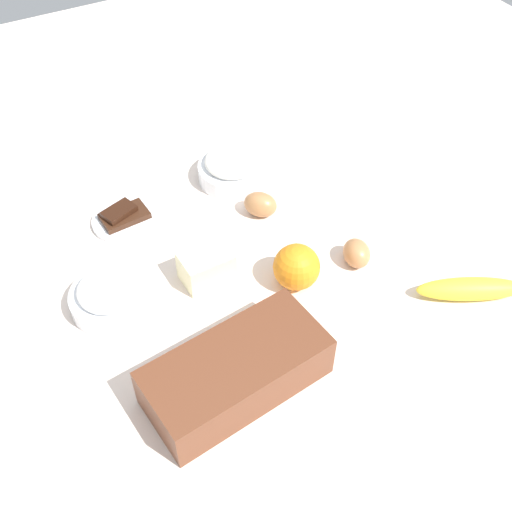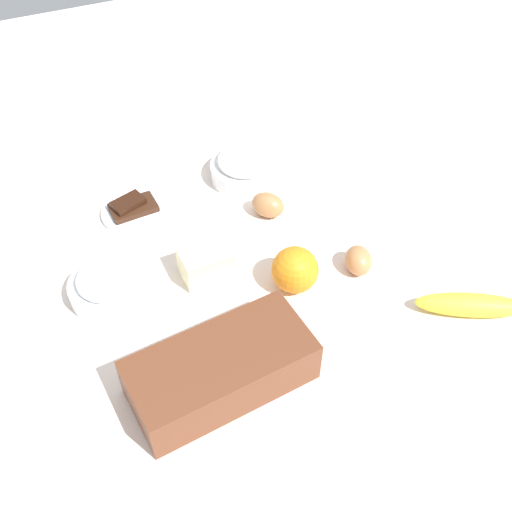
{
  "view_description": "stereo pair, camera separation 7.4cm",
  "coord_description": "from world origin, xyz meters",
  "px_view_note": "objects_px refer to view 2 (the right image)",
  "views": [
    {
      "loc": [
        0.37,
        0.67,
        0.84
      ],
      "look_at": [
        0.0,
        0.0,
        0.04
      ],
      "focal_mm": 43.68,
      "sensor_mm": 36.0,
      "label": 1
    },
    {
      "loc": [
        0.3,
        0.7,
        0.84
      ],
      "look_at": [
        0.0,
        0.0,
        0.04
      ],
      "focal_mm": 43.68,
      "sensor_mm": 36.0,
      "label": 2
    }
  ],
  "objects_px": {
    "egg_beside_bowl": "(268,205)",
    "chocolate_plate": "(133,210)",
    "orange_fruit": "(295,270)",
    "egg_near_butter": "(358,260)",
    "banana": "(471,305)",
    "sugar_bowl": "(109,284)",
    "butter_block": "(206,263)",
    "loaf_pan": "(221,369)",
    "flour_bowl": "(245,166)"
  },
  "relations": [
    {
      "from": "egg_beside_bowl",
      "to": "chocolate_plate",
      "type": "relative_size",
      "value": 0.51
    },
    {
      "from": "butter_block",
      "to": "chocolate_plate",
      "type": "bearing_deg",
      "value": -69.82
    },
    {
      "from": "banana",
      "to": "egg_near_butter",
      "type": "bearing_deg",
      "value": -52.51
    },
    {
      "from": "orange_fruit",
      "to": "egg_near_butter",
      "type": "relative_size",
      "value": 1.36
    },
    {
      "from": "sugar_bowl",
      "to": "butter_block",
      "type": "distance_m",
      "value": 0.17
    },
    {
      "from": "banana",
      "to": "egg_beside_bowl",
      "type": "relative_size",
      "value": 2.85
    },
    {
      "from": "loaf_pan",
      "to": "egg_near_butter",
      "type": "relative_size",
      "value": 4.75
    },
    {
      "from": "sugar_bowl",
      "to": "egg_near_butter",
      "type": "height_order",
      "value": "sugar_bowl"
    },
    {
      "from": "flour_bowl",
      "to": "sugar_bowl",
      "type": "height_order",
      "value": "flour_bowl"
    },
    {
      "from": "loaf_pan",
      "to": "sugar_bowl",
      "type": "xyz_separation_m",
      "value": [
        0.11,
        -0.25,
        -0.01
      ]
    },
    {
      "from": "loaf_pan",
      "to": "sugar_bowl",
      "type": "bearing_deg",
      "value": -71.65
    },
    {
      "from": "egg_beside_bowl",
      "to": "chocolate_plate",
      "type": "height_order",
      "value": "egg_beside_bowl"
    },
    {
      "from": "flour_bowl",
      "to": "butter_block",
      "type": "distance_m",
      "value": 0.28
    },
    {
      "from": "orange_fruit",
      "to": "butter_block",
      "type": "xyz_separation_m",
      "value": [
        0.13,
        -0.09,
        -0.01
      ]
    },
    {
      "from": "egg_beside_bowl",
      "to": "sugar_bowl",
      "type": "bearing_deg",
      "value": 13.41
    },
    {
      "from": "orange_fruit",
      "to": "egg_beside_bowl",
      "type": "relative_size",
      "value": 1.25
    },
    {
      "from": "sugar_bowl",
      "to": "butter_block",
      "type": "relative_size",
      "value": 1.58
    },
    {
      "from": "loaf_pan",
      "to": "chocolate_plate",
      "type": "distance_m",
      "value": 0.44
    },
    {
      "from": "sugar_bowl",
      "to": "chocolate_plate",
      "type": "height_order",
      "value": "sugar_bowl"
    },
    {
      "from": "banana",
      "to": "egg_near_butter",
      "type": "distance_m",
      "value": 0.21
    },
    {
      "from": "egg_near_butter",
      "to": "sugar_bowl",
      "type": "bearing_deg",
      "value": -15.68
    },
    {
      "from": "egg_beside_bowl",
      "to": "chocolate_plate",
      "type": "distance_m",
      "value": 0.27
    },
    {
      "from": "butter_block",
      "to": "egg_near_butter",
      "type": "xyz_separation_m",
      "value": [
        -0.26,
        0.1,
        -0.01
      ]
    },
    {
      "from": "banana",
      "to": "loaf_pan",
      "type": "bearing_deg",
      "value": -4.74
    },
    {
      "from": "banana",
      "to": "orange_fruit",
      "type": "height_order",
      "value": "orange_fruit"
    },
    {
      "from": "loaf_pan",
      "to": "butter_block",
      "type": "bearing_deg",
      "value": -110.76
    },
    {
      "from": "butter_block",
      "to": "chocolate_plate",
      "type": "relative_size",
      "value": 0.69
    },
    {
      "from": "loaf_pan",
      "to": "egg_near_butter",
      "type": "bearing_deg",
      "value": -164.08
    },
    {
      "from": "flour_bowl",
      "to": "orange_fruit",
      "type": "relative_size",
      "value": 1.75
    },
    {
      "from": "egg_near_butter",
      "to": "egg_beside_bowl",
      "type": "height_order",
      "value": "egg_beside_bowl"
    },
    {
      "from": "sugar_bowl",
      "to": "orange_fruit",
      "type": "height_order",
      "value": "orange_fruit"
    },
    {
      "from": "sugar_bowl",
      "to": "egg_near_butter",
      "type": "distance_m",
      "value": 0.44
    },
    {
      "from": "flour_bowl",
      "to": "banana",
      "type": "bearing_deg",
      "value": 113.37
    },
    {
      "from": "orange_fruit",
      "to": "egg_beside_bowl",
      "type": "distance_m",
      "value": 0.19
    },
    {
      "from": "chocolate_plate",
      "to": "orange_fruit",
      "type": "bearing_deg",
      "value": 125.14
    },
    {
      "from": "egg_near_butter",
      "to": "egg_beside_bowl",
      "type": "relative_size",
      "value": 0.92
    },
    {
      "from": "orange_fruit",
      "to": "egg_near_butter",
      "type": "bearing_deg",
      "value": 174.94
    },
    {
      "from": "butter_block",
      "to": "egg_beside_bowl",
      "type": "relative_size",
      "value": 1.35
    },
    {
      "from": "sugar_bowl",
      "to": "egg_beside_bowl",
      "type": "bearing_deg",
      "value": -166.59
    },
    {
      "from": "orange_fruit",
      "to": "flour_bowl",
      "type": "bearing_deg",
      "value": -96.83
    },
    {
      "from": "flour_bowl",
      "to": "loaf_pan",
      "type": "bearing_deg",
      "value": 63.04
    },
    {
      "from": "loaf_pan",
      "to": "sugar_bowl",
      "type": "distance_m",
      "value": 0.27
    },
    {
      "from": "flour_bowl",
      "to": "egg_beside_bowl",
      "type": "distance_m",
      "value": 0.12
    },
    {
      "from": "flour_bowl",
      "to": "chocolate_plate",
      "type": "relative_size",
      "value": 1.12
    },
    {
      "from": "flour_bowl",
      "to": "chocolate_plate",
      "type": "bearing_deg",
      "value": 3.4
    },
    {
      "from": "egg_near_butter",
      "to": "banana",
      "type": "bearing_deg",
      "value": 127.49
    },
    {
      "from": "banana",
      "to": "chocolate_plate",
      "type": "bearing_deg",
      "value": -45.9
    },
    {
      "from": "sugar_bowl",
      "to": "egg_beside_bowl",
      "type": "xyz_separation_m",
      "value": [
        -0.34,
        -0.08,
        -0.0
      ]
    },
    {
      "from": "sugar_bowl",
      "to": "butter_block",
      "type": "height_order",
      "value": "sugar_bowl"
    },
    {
      "from": "chocolate_plate",
      "to": "flour_bowl",
      "type": "bearing_deg",
      "value": -176.6
    }
  ]
}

